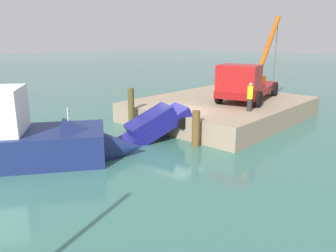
{
  "coord_description": "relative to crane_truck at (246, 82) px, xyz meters",
  "views": [
    {
      "loc": [
        14.93,
        12.66,
        5.54
      ],
      "look_at": [
        1.75,
        0.7,
        0.77
      ],
      "focal_mm": 35.72,
      "sensor_mm": 36.0,
      "label": 1
    }
  ],
  "objects": [
    {
      "name": "moored_yacht",
      "position": [
        14.1,
        -3.4,
        -1.84
      ],
      "size": [
        11.59,
        9.73,
        5.84
      ],
      "color": "navy",
      "rests_on": "ground"
    },
    {
      "name": "dock",
      "position": [
        0.7,
        -1.48,
        -1.93
      ],
      "size": [
        11.61,
        9.42,
        1.28
      ],
      "primitive_type": "cube",
      "color": "gray",
      "rests_on": "ground"
    },
    {
      "name": "piling_mid",
      "position": [
        6.91,
        1.11,
        -1.62
      ],
      "size": [
        0.41,
        0.41,
        1.9
      ],
      "primitive_type": "cylinder",
      "color": "brown",
      "rests_on": "ground"
    },
    {
      "name": "piling_near",
      "position": [
        7.04,
        -3.71,
        -1.28
      ],
      "size": [
        0.37,
        0.37,
        2.58
      ],
      "primitive_type": "cylinder",
      "color": "brown",
      "rests_on": "ground"
    },
    {
      "name": "ground",
      "position": [
        5.22,
        -1.48,
        -2.57
      ],
      "size": [
        200.0,
        200.0,
        0.0
      ],
      "primitive_type": "plane",
      "color": "#386B60"
    },
    {
      "name": "salvaged_car",
      "position": [
        7.69,
        -1.47,
        -1.87
      ],
      "size": [
        4.78,
        3.35,
        2.77
      ],
      "color": "navy",
      "rests_on": "ground"
    },
    {
      "name": "crane_truck",
      "position": [
        0.0,
        0.0,
        0.0
      ],
      "size": [
        10.25,
        4.11,
        5.92
      ],
      "color": "maroon",
      "rests_on": "dock"
    },
    {
      "name": "dock_worker",
      "position": [
        2.62,
        1.76,
        -0.44
      ],
      "size": [
        0.34,
        0.34,
        1.69
      ],
      "color": "#292929",
      "rests_on": "dock"
    }
  ]
}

